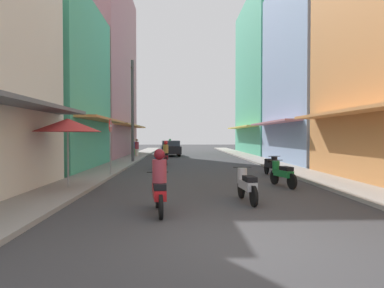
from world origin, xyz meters
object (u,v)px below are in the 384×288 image
motorbike_blue (159,160)px  motorbike_black (271,165)px  motorbike_silver (246,184)px  pedestrian_far (134,146)px  parked_car (171,148)px  utility_pole (133,111)px  motorbike_maroon (166,154)px  motorbike_orange (169,147)px  pedestrian_foreground (137,148)px  vendor_umbrella (68,125)px  motorbike_green (282,173)px  motorbike_red (159,185)px  street_sign_no_entry (110,140)px

motorbike_blue → motorbike_black: 6.58m
motorbike_silver → motorbike_black: bearing=68.8°
motorbike_black → motorbike_silver: 6.64m
motorbike_silver → pedestrian_far: pedestrian_far is taller
parked_car → utility_pole: 8.92m
motorbike_black → motorbike_maroon: (-5.25, 6.20, 0.20)m
motorbike_blue → utility_pole: 5.60m
motorbike_blue → motorbike_orange: (0.11, 15.98, 0.20)m
motorbike_blue → pedestrian_foreground: pedestrian_foreground is taller
vendor_umbrella → utility_pole: utility_pole is taller
motorbike_silver → motorbike_green: same height
motorbike_orange → motorbike_red: size_ratio=0.96×
motorbike_black → motorbike_silver: size_ratio=1.00×
motorbike_black → utility_pole: 11.27m
motorbike_blue → motorbike_maroon: bearing=83.7°
motorbike_blue → vendor_umbrella: bearing=-108.7°
motorbike_orange → motorbike_red: bearing=-88.7°
pedestrian_far → street_sign_no_entry: bearing=-85.8°
motorbike_blue → pedestrian_far: (-3.13, 12.36, 0.42)m
motorbike_red → motorbike_blue: bearing=93.8°
motorbike_black → motorbike_maroon: motorbike_maroon is taller
motorbike_blue → pedestrian_foreground: size_ratio=1.09×
motorbike_silver → parked_car: 22.19m
motorbike_maroon → utility_pole: (-2.35, 1.52, 2.93)m
motorbike_black → vendor_umbrella: (-8.13, -4.08, 1.75)m
motorbike_red → pedestrian_foreground: 21.53m
motorbike_green → pedestrian_far: 20.94m
parked_car → pedestrian_far: size_ratio=2.59×
motorbike_orange → parked_car: motorbike_orange is taller
motorbike_orange → pedestrian_foreground: pedestrian_foreground is taller
motorbike_silver → motorbike_blue: bearing=107.8°
motorbike_red → vendor_umbrella: vendor_umbrella is taller
motorbike_red → utility_pole: bearing=100.3°
motorbike_orange → motorbike_green: bearing=-77.9°
pedestrian_far → street_sign_no_entry: 16.17m
motorbike_black → motorbike_red: (-4.81, -7.54, 0.20)m
motorbike_black → motorbike_orange: bearing=105.5°
motorbike_orange → pedestrian_far: 4.86m
motorbike_blue → motorbike_red: (0.73, -11.09, 0.20)m
pedestrian_foreground → vendor_umbrella: size_ratio=0.65×
motorbike_green → motorbike_blue: bearing=126.0°
motorbike_black → motorbike_maroon: size_ratio=1.00×
motorbike_black → motorbike_silver: bearing=-111.2°
motorbike_orange → street_sign_no_entry: size_ratio=0.66×
pedestrian_foreground → street_sign_no_entry: 13.98m
motorbike_blue → pedestrian_foreground: (-2.55, 10.19, 0.31)m
street_sign_no_entry → parked_car: bearing=81.9°
pedestrian_far → motorbike_blue: bearing=-75.8°
pedestrian_foreground → motorbike_black: bearing=-59.5°
motorbike_red → motorbike_green: 6.00m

